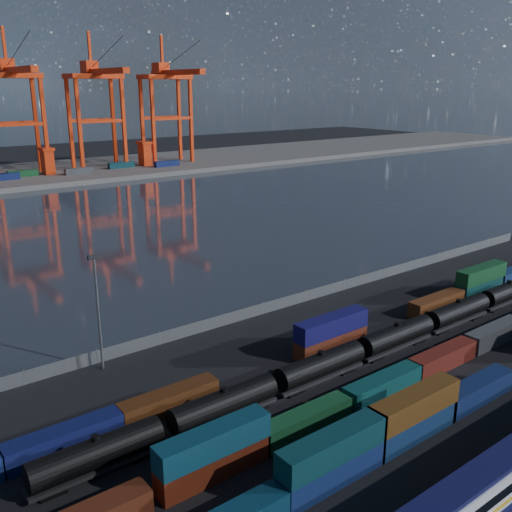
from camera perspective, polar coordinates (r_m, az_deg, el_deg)
ground at (r=81.08m, az=13.29°, el=-11.68°), size 700.00×700.00×0.00m
harbor_water at (r=163.76m, az=-16.19°, el=2.64°), size 700.00×700.00×0.00m
passenger_train at (r=59.23m, az=21.84°, el=-21.09°), size 78.01×3.21×5.51m
container_row_south at (r=75.13m, az=19.89°, el=-12.82°), size 127.46×2.63×5.61m
container_row_mid at (r=74.09m, az=11.34°, el=-13.03°), size 141.39×2.56×5.45m
container_row_north at (r=97.22m, az=14.31°, el=-5.61°), size 142.66×2.60×5.54m
tanker_string at (r=82.41m, az=10.41°, el=-9.28°), size 91.85×3.08×4.41m
waterfront_fence at (r=98.70m, az=0.71°, el=-5.28°), size 160.12×0.12×2.20m
yard_light_mast at (r=80.10m, az=-15.54°, el=-4.89°), size 1.60×0.40×16.60m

